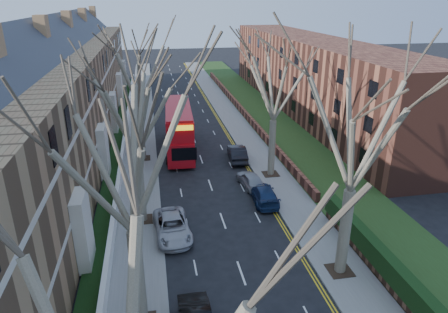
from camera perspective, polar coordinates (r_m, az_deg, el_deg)
pavement_left at (r=50.98m, az=-11.78°, el=4.23°), size 3.00×102.00×0.12m
pavement_right at (r=52.03m, az=1.57°, el=5.05°), size 3.00×102.00×0.12m
terrace_left at (r=42.78m, az=-22.77°, el=7.25°), size 9.70×78.00×13.60m
flats_right at (r=57.98m, az=12.14°, el=11.33°), size 13.97×54.00×10.00m
front_wall_left at (r=43.30m, az=-14.09°, el=1.65°), size 0.30×78.00×1.00m
grass_verge_right at (r=53.10m, az=6.35°, el=5.37°), size 6.00×102.00×0.06m
tree_left_mid at (r=16.68m, az=-14.02°, el=1.86°), size 10.50×10.50×14.71m
tree_left_far at (r=26.37m, az=-13.00°, el=8.51°), size 10.15×10.15×14.22m
tree_left_dist at (r=38.11m, az=-12.55°, el=13.01°), size 10.50×10.50×14.71m
tree_right_mid at (r=21.16m, az=18.84°, el=5.55°), size 10.50×10.50×14.71m
tree_right_far at (r=33.81m, az=7.36°, el=11.73°), size 10.15×10.15×14.22m
double_decker_bus at (r=41.55m, az=-6.44°, el=3.79°), size 3.25×11.34×4.69m
car_left_far at (r=27.50m, az=-7.40°, el=-9.92°), size 2.60×5.05×1.36m
car_right_near at (r=31.68m, az=5.70°, el=-5.37°), size 2.05×4.56×1.30m
car_right_mid at (r=34.01m, az=3.79°, el=-3.30°), size 1.98×3.99×1.31m
car_right_far at (r=39.37m, az=1.90°, el=0.48°), size 1.94×4.65×1.50m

